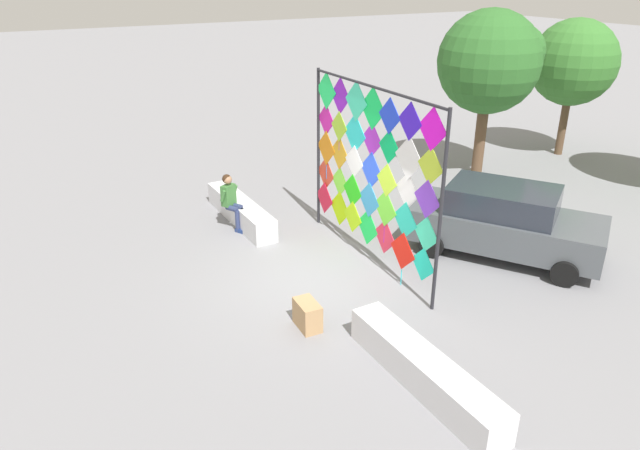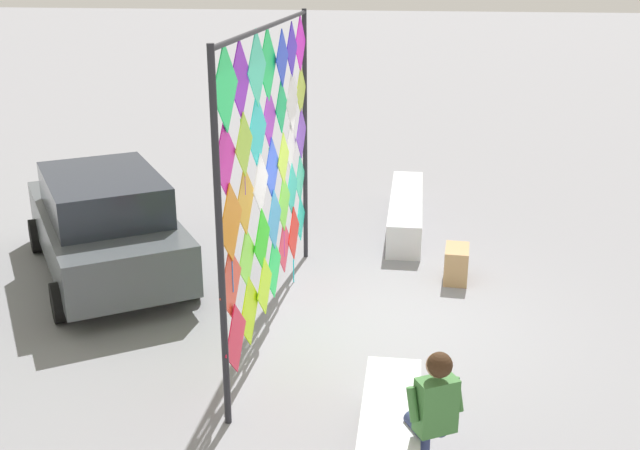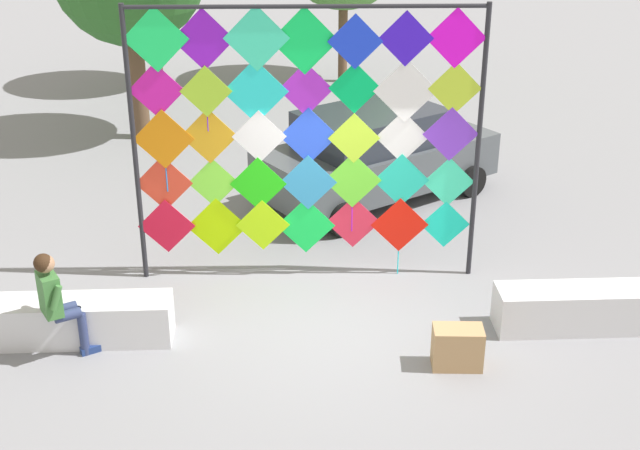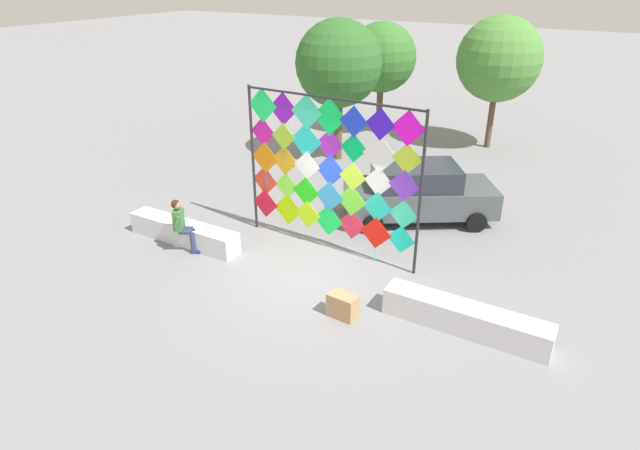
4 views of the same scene
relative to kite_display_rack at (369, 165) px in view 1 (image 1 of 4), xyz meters
name	(u,v)px [view 1 (image 1 of 4)]	position (x,y,z in m)	size (l,w,h in m)	color
ground	(319,280)	(0.34, -1.40, -2.20)	(120.00, 120.00, 0.00)	gray
plaza_ledge_left	(240,211)	(-3.35, -1.63, -1.92)	(3.28, 0.56, 0.56)	silver
plaza_ledge_right	(424,370)	(4.03, -1.63, -1.92)	(3.28, 0.56, 0.56)	silver
kite_display_rack	(369,165)	(0.00, 0.00, 0.00)	(4.74, 0.20, 3.87)	#232328
seated_vendor	(231,198)	(-2.99, -1.99, -1.38)	(0.68, 0.61, 1.41)	navy
parked_car	(505,221)	(1.31, 2.81, -1.39)	(4.41, 3.71, 1.60)	#4C5156
cardboard_box_large	(307,315)	(1.74, -2.43, -1.94)	(0.59, 0.35, 0.52)	tan
tree_broadleaf	(492,61)	(-3.12, 6.40, 1.26)	(3.03, 3.03, 4.96)	brown
tree_palm_like	(573,64)	(-3.29, 10.25, 0.88)	(2.81, 2.81, 4.53)	brown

